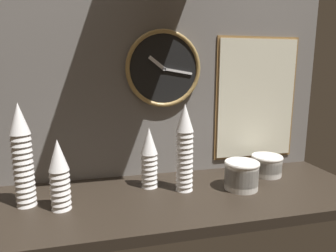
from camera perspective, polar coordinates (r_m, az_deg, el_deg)
The scene contains 10 objects.
ground_plane at distance 1.27m, azimuth 1.62°, elevation -13.53°, with size 1.60×0.56×0.04m, color black.
wall_tiled_back at distance 1.41m, azimuth -1.12°, elevation 11.70°, with size 1.60×0.03×1.05m.
cup_stack_center_right at distance 1.24m, azimuth 3.18°, elevation -4.18°, with size 0.07×0.07×0.37m.
cup_stack_far_left at distance 1.22m, azimuth -26.01°, elevation -5.08°, with size 0.07×0.07×0.39m.
cup_stack_center at distance 1.29m, azimuth -3.59°, elevation -6.02°, with size 0.07×0.07×0.26m.
cup_stack_left at distance 1.16m, azimuth -19.99°, elevation -8.73°, with size 0.07×0.07×0.26m.
bowl_stack_far_right at distance 1.52m, azimuth 18.26°, elevation -6.95°, with size 0.15×0.15×0.10m.
bowl_stack_right at distance 1.32m, azimuth 13.82°, elevation -8.88°, with size 0.15×0.15×0.12m.
wall_clock at distance 1.38m, azimuth -0.83°, elevation 10.83°, with size 0.35×0.03×0.35m.
menu_board at distance 1.58m, azimuth 16.45°, elevation 4.94°, with size 0.44×0.01×0.61m.
Camera 1 is at (-0.30, -1.12, 0.51)m, focal length 32.00 mm.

